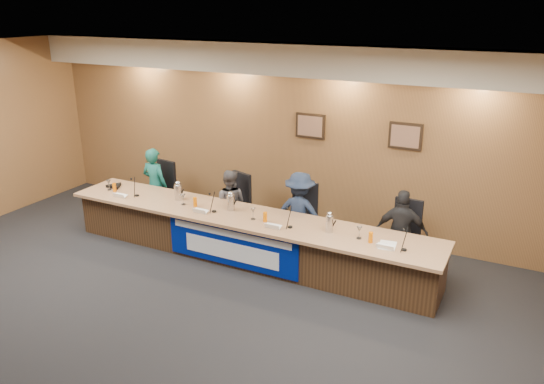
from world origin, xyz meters
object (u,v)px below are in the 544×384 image
(banner, at_px, (231,246))
(speakerphone, at_px, (115,186))
(panelist_b, at_px, (230,204))
(carafe_right, at_px, (329,224))
(panelist_d, at_px, (401,233))
(office_chair_d, at_px, (402,241))
(carafe_left, at_px, (178,192))
(dais_body, at_px, (245,238))
(panelist_c, at_px, (300,213))
(carafe_mid, at_px, (231,203))
(office_chair_a, at_px, (159,194))
(office_chair_c, at_px, (302,222))
(panelist_a, at_px, (155,185))
(office_chair_b, at_px, (233,208))

(banner, relative_size, speakerphone, 6.88)
(panelist_b, height_order, carafe_right, panelist_b)
(panelist_d, bearing_deg, office_chair_d, -97.24)
(speakerphone, bearing_deg, carafe_left, 0.14)
(dais_body, distance_m, panelist_c, 0.95)
(carafe_right, bearing_deg, carafe_mid, 176.76)
(carafe_mid, bearing_deg, panelist_c, 31.13)
(panelist_b, height_order, office_chair_a, panelist_b)
(panelist_b, xyz_separation_m, office_chair_a, (-1.57, 0.10, -0.12))
(banner, relative_size, carafe_mid, 9.00)
(carafe_mid, bearing_deg, office_chair_d, 14.52)
(panelist_b, distance_m, carafe_right, 2.16)
(banner, bearing_deg, panelist_b, 122.12)
(office_chair_d, bearing_deg, dais_body, -160.65)
(office_chair_a, height_order, office_chair_c, same)
(banner, xyz_separation_m, panelist_c, (0.66, 1.01, 0.29))
(carafe_right, xyz_separation_m, speakerphone, (-4.04, 0.10, -0.10))
(panelist_a, xyz_separation_m, carafe_mid, (1.94, -0.56, 0.18))
(panelist_c, xyz_separation_m, speakerphone, (-3.30, -0.56, 0.11))
(carafe_right, bearing_deg, panelist_b, 162.25)
(panelist_d, relative_size, carafe_mid, 5.33)
(panelist_d, relative_size, office_chair_a, 2.72)
(panelist_a, xyz_separation_m, carafe_left, (0.94, -0.55, 0.19))
(dais_body, distance_m, office_chair_a, 2.32)
(panelist_a, height_order, carafe_mid, panelist_a)
(panelist_a, relative_size, carafe_mid, 5.64)
(panelist_b, relative_size, carafe_right, 4.76)
(panelist_c, height_order, office_chair_d, panelist_c)
(dais_body, relative_size, carafe_left, 23.56)
(dais_body, relative_size, office_chair_b, 12.50)
(panelist_b, relative_size, office_chair_b, 2.49)
(panelist_c, xyz_separation_m, carafe_left, (-1.93, -0.55, 0.21))
(banner, height_order, panelist_c, panelist_c)
(panelist_b, bearing_deg, panelist_c, 165.31)
(dais_body, distance_m, office_chair_d, 2.39)
(panelist_c, distance_m, carafe_left, 2.02)
(carafe_right, bearing_deg, panelist_a, 169.75)
(dais_body, bearing_deg, office_chair_d, 17.02)
(carafe_left, xyz_separation_m, speakerphone, (-1.37, -0.00, -0.10))
(panelist_b, xyz_separation_m, office_chair_c, (1.29, 0.10, -0.12))
(office_chair_c, height_order, speakerphone, speakerphone)
(dais_body, relative_size, office_chair_a, 12.50)
(office_chair_b, xyz_separation_m, speakerphone, (-2.00, -0.66, 0.30))
(dais_body, height_order, panelist_d, panelist_d)
(panelist_d, xyz_separation_m, carafe_right, (-0.87, -0.65, 0.22))
(panelist_d, height_order, carafe_mid, panelist_d)
(office_chair_a, bearing_deg, panelist_c, 5.61)
(dais_body, relative_size, office_chair_c, 12.50)
(panelist_a, xyz_separation_m, office_chair_d, (4.48, 0.10, -0.21))
(speakerphone, bearing_deg, office_chair_b, 18.11)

